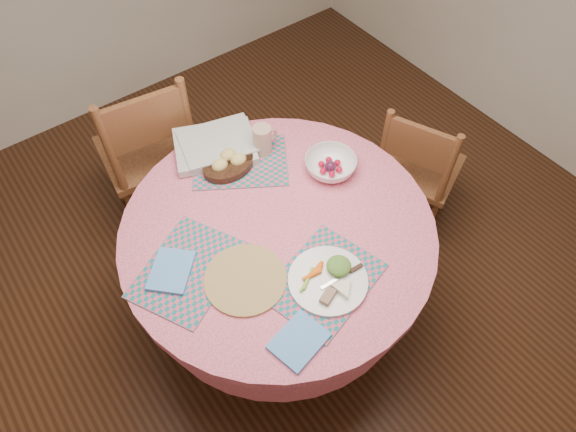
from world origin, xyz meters
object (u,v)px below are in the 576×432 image
(dining_table, at_px, (278,254))
(chair_right, at_px, (417,168))
(fruit_bowl, at_px, (330,165))
(bread_bowl, at_px, (228,163))
(chair_back, at_px, (150,152))
(dinner_plate, at_px, (330,279))
(latte_mug, at_px, (263,139))
(wicker_trivet, at_px, (245,279))

(dining_table, xyz_separation_m, chair_right, (0.91, 0.05, -0.12))
(dining_table, distance_m, fruit_bowl, 0.43)
(bread_bowl, relative_size, fruit_bowl, 0.82)
(fruit_bowl, bearing_deg, chair_back, 121.63)
(dinner_plate, bearing_deg, latte_mug, 74.67)
(chair_back, bearing_deg, chair_right, 148.80)
(fruit_bowl, bearing_deg, chair_right, -5.14)
(dining_table, xyz_separation_m, latte_mug, (0.19, 0.37, 0.27))
(chair_back, bearing_deg, dinner_plate, 104.54)
(fruit_bowl, bearing_deg, wicker_trivet, -158.90)
(dinner_plate, bearing_deg, fruit_bowl, 50.28)
(dinner_plate, distance_m, fruit_bowl, 0.54)
(chair_right, xyz_separation_m, wicker_trivet, (-1.14, -0.18, 0.32))
(dining_table, xyz_separation_m, dinner_plate, (0.01, -0.31, 0.22))
(chair_right, relative_size, bread_bowl, 3.66)
(dinner_plate, bearing_deg, bread_bowl, 89.09)
(dining_table, relative_size, wicker_trivet, 4.13)
(latte_mug, bearing_deg, chair_right, -23.53)
(bread_bowl, distance_m, latte_mug, 0.18)
(chair_back, height_order, wicker_trivet, chair_back)
(bread_bowl, height_order, fruit_bowl, bread_bowl)
(chair_right, relative_size, latte_mug, 6.43)
(bread_bowl, distance_m, fruit_bowl, 0.43)
(wicker_trivet, bearing_deg, fruit_bowl, 21.10)
(chair_right, relative_size, fruit_bowl, 3.02)
(dining_table, bearing_deg, fruit_bowl, 16.55)
(latte_mug, bearing_deg, bread_bowl, 177.81)
(dining_table, xyz_separation_m, bread_bowl, (0.02, 0.37, 0.23))
(latte_mug, bearing_deg, wicker_trivet, -131.09)
(chair_right, height_order, fruit_bowl, chair_right)
(dining_table, bearing_deg, chair_right, 3.41)
(wicker_trivet, bearing_deg, chair_back, 84.69)
(chair_back, relative_size, bread_bowl, 4.27)
(chair_right, xyz_separation_m, dinner_plate, (-0.90, -0.37, 0.33))
(wicker_trivet, relative_size, bread_bowl, 1.30)
(dinner_plate, bearing_deg, chair_right, 22.06)
(dining_table, height_order, fruit_bowl, fruit_bowl)
(dining_table, bearing_deg, bread_bowl, 87.55)
(chair_right, bearing_deg, latte_mug, 42.76)
(chair_right, bearing_deg, bread_bowl, 46.62)
(chair_back, bearing_deg, fruit_bowl, 129.37)
(dining_table, bearing_deg, dinner_plate, -89.06)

